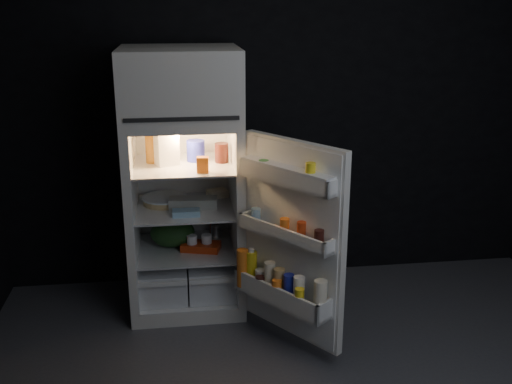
{
  "coord_description": "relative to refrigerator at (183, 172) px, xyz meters",
  "views": [
    {
      "loc": [
        -0.74,
        -2.58,
        2.06
      ],
      "look_at": [
        -0.25,
        1.0,
        0.9
      ],
      "focal_mm": 42.0,
      "sensor_mm": 36.0,
      "label": 1
    }
  ],
  "objects": [
    {
      "name": "wall_back",
      "position": [
        0.7,
        0.38,
        0.39
      ],
      "size": [
        4.0,
        0.0,
        2.7
      ],
      "primitive_type": "cube",
      "color": "black",
      "rests_on": "ground"
    },
    {
      "name": "refrigerator",
      "position": [
        0.0,
        0.0,
        0.0
      ],
      "size": [
        0.76,
        0.71,
        1.78
      ],
      "color": "white",
      "rests_on": "ground"
    },
    {
      "name": "fridge_door",
      "position": [
        0.6,
        -0.68,
        -0.28
      ],
      "size": [
        0.58,
        0.69,
        1.22
      ],
      "color": "white",
      "rests_on": "ground"
    },
    {
      "name": "milk_jug",
      "position": [
        -0.11,
        -0.03,
        0.19
      ],
      "size": [
        0.18,
        0.18,
        0.24
      ],
      "primitive_type": "cube",
      "rotation": [
        0.0,
        0.0,
        0.34
      ],
      "color": "white",
      "rests_on": "refrigerator"
    },
    {
      "name": "mayo_jar",
      "position": [
        0.09,
        0.03,
        0.14
      ],
      "size": [
        0.14,
        0.14,
        0.14
      ],
      "primitive_type": "cylinder",
      "rotation": [
        0.0,
        0.0,
        0.17
      ],
      "color": "#1D259F",
      "rests_on": "refrigerator"
    },
    {
      "name": "jam_jar",
      "position": [
        0.26,
        -0.03,
        0.14
      ],
      "size": [
        0.12,
        0.12,
        0.13
      ],
      "primitive_type": "cylinder",
      "rotation": [
        0.0,
        0.0,
        -0.41
      ],
      "color": "black",
      "rests_on": "refrigerator"
    },
    {
      "name": "amber_bottle",
      "position": [
        -0.2,
        0.03,
        0.18
      ],
      "size": [
        0.1,
        0.1,
        0.22
      ],
      "primitive_type": "cylinder",
      "rotation": [
        0.0,
        0.0,
        -0.19
      ],
      "color": "#B36A1C",
      "rests_on": "refrigerator"
    },
    {
      "name": "small_carton",
      "position": [
        0.12,
        -0.26,
        0.12
      ],
      "size": [
        0.08,
        0.06,
        0.1
      ],
      "primitive_type": "cube",
      "rotation": [
        0.0,
        0.0,
        -0.13
      ],
      "color": "orange",
      "rests_on": "refrigerator"
    },
    {
      "name": "egg_carton",
      "position": [
        0.06,
        -0.07,
        -0.19
      ],
      "size": [
        0.33,
        0.15,
        0.07
      ],
      "primitive_type": "cube",
      "rotation": [
        0.0,
        0.0,
        -0.08
      ],
      "color": "#9B9A8D",
      "rests_on": "refrigerator"
    },
    {
      "name": "pie",
      "position": [
        -0.14,
        0.04,
        -0.21
      ],
      "size": [
        0.33,
        0.33,
        0.04
      ],
      "primitive_type": "cylinder",
      "rotation": [
        0.0,
        0.0,
        0.15
      ],
      "color": "tan",
      "rests_on": "refrigerator"
    },
    {
      "name": "flat_package",
      "position": [
        0.01,
        -0.22,
        -0.21
      ],
      "size": [
        0.18,
        0.09,
        0.04
      ],
      "primitive_type": "cube",
      "rotation": [
        0.0,
        0.0,
        -0.01
      ],
      "color": "#83AFCB",
      "rests_on": "refrigerator"
    },
    {
      "name": "wrapped_pkg",
      "position": [
        0.24,
        0.15,
        -0.2
      ],
      "size": [
        0.16,
        0.15,
        0.05
      ],
      "primitive_type": "cube",
      "rotation": [
        0.0,
        0.0,
        0.31
      ],
      "color": "#F1E6C5",
      "rests_on": "refrigerator"
    },
    {
      "name": "produce_bag",
      "position": [
        -0.09,
        0.0,
        -0.43
      ],
      "size": [
        0.32,
        0.28,
        0.2
      ],
      "primitive_type": "ellipsoid",
      "rotation": [
        0.0,
        0.0,
        -0.05
      ],
      "color": "#193815",
      "rests_on": "refrigerator"
    },
    {
      "name": "yogurt_tray",
      "position": [
        0.1,
        -0.1,
        -0.5
      ],
      "size": [
        0.29,
        0.2,
        0.05
      ],
      "primitive_type": "cube",
      "rotation": [
        0.0,
        0.0,
        -0.28
      ],
      "color": "#BE3410",
      "rests_on": "refrigerator"
    },
    {
      "name": "small_can_red",
      "position": [
        0.21,
        0.16,
        -0.48
      ],
      "size": [
        0.08,
        0.08,
        0.09
      ],
      "primitive_type": "cylinder",
      "rotation": [
        0.0,
        0.0,
        0.23
      ],
      "color": "#BE3410",
      "rests_on": "refrigerator"
    },
    {
      "name": "small_can_silver",
      "position": [
        0.21,
        0.13,
        -0.48
      ],
      "size": [
        0.07,
        0.07,
        0.09
      ],
      "primitive_type": "cylinder",
      "rotation": [
        0.0,
        0.0,
        -0.03
      ],
      "color": "silver",
      "rests_on": "refrigerator"
    }
  ]
}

